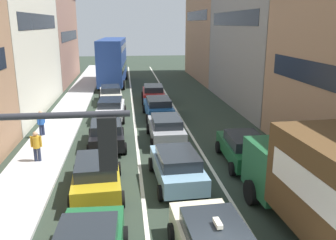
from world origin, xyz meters
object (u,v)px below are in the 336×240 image
at_px(sedan_centre_lane_second, 177,166).
at_px(sedan_centre_lane_fifth, 153,93).
at_px(sedan_left_lane_fourth, 111,108).
at_px(removalist_box_truck, 331,189).
at_px(sedan_right_lane_behind_truck, 244,148).
at_px(pedestrian_mid_sidewalk, 41,122).
at_px(wagon_left_lane_second, 97,174).
at_px(pedestrian_far_sidewalk, 36,145).
at_px(sedan_left_lane_fifth, 111,94).
at_px(sedan_left_lane_third, 106,133).
at_px(coupe_centre_lane_fourth, 158,107).
at_px(bus_mid_queue_primary, 113,60).
at_px(hatchback_centre_lane_third, 166,128).

relative_size(sedan_centre_lane_second, sedan_centre_lane_fifth, 1.00).
bearing_deg(sedan_left_lane_fourth, removalist_box_truck, -154.07).
distance_m(sedan_right_lane_behind_truck, pedestrian_mid_sidewalk, 12.09).
xyz_separation_m(sedan_left_lane_fourth, sedan_centre_lane_fifth, (3.52, 5.38, 0.00)).
distance_m(sedan_centre_lane_second, wagon_left_lane_second, 3.39).
distance_m(sedan_centre_lane_fifth, pedestrian_far_sidewalk, 15.09).
bearing_deg(sedan_left_lane_fifth, wagon_left_lane_second, 176.49).
distance_m(wagon_left_lane_second, sedan_left_lane_fourth, 11.53).
distance_m(sedan_left_lane_third, pedestrian_far_sidewalk, 3.92).
height_order(wagon_left_lane_second, sedan_right_lane_behind_truck, same).
bearing_deg(sedan_left_lane_third, sedan_left_lane_fourth, -3.49).
bearing_deg(sedan_left_lane_third, removalist_box_truck, -148.32).
height_order(coupe_centre_lane_fourth, sedan_left_lane_fourth, same).
relative_size(sedan_left_lane_third, pedestrian_far_sidewalk, 2.64).
distance_m(sedan_left_lane_third, sedan_right_lane_behind_truck, 7.61).
bearing_deg(pedestrian_mid_sidewalk, removalist_box_truck, -6.04).
distance_m(bus_mid_queue_primary, pedestrian_mid_sidewalk, 19.07).
bearing_deg(coupe_centre_lane_fourth, wagon_left_lane_second, 160.60).
bearing_deg(sedan_right_lane_behind_truck, sedan_left_lane_third, 66.41).
xyz_separation_m(removalist_box_truck, sedan_centre_lane_fifth, (-3.54, 21.52, -1.18)).
xyz_separation_m(removalist_box_truck, sedan_left_lane_third, (-7.10, 10.23, -1.18)).
xyz_separation_m(sedan_left_lane_fourth, pedestrian_far_sidewalk, (-3.31, -8.07, 0.15)).
height_order(sedan_centre_lane_fifth, pedestrian_far_sidewalk, pedestrian_far_sidewalk).
relative_size(hatchback_centre_lane_third, pedestrian_far_sidewalk, 2.60).
bearing_deg(sedan_right_lane_behind_truck, hatchback_centre_lane_third, 43.85).
xyz_separation_m(removalist_box_truck, bus_mid_queue_primary, (-7.25, 30.90, 0.86)).
bearing_deg(pedestrian_far_sidewalk, sedan_left_lane_fourth, -24.45).
xyz_separation_m(hatchback_centre_lane_third, sedan_left_lane_third, (-3.43, -0.53, 0.00)).
relative_size(sedan_left_lane_third, bus_mid_queue_primary, 0.41).
bearing_deg(hatchback_centre_lane_third, bus_mid_queue_primary, 9.49).
height_order(coupe_centre_lane_fourth, bus_mid_queue_primary, bus_mid_queue_primary).
xyz_separation_m(bus_mid_queue_primary, pedestrian_far_sidewalk, (-3.13, -22.83, -1.88)).
relative_size(sedan_left_lane_fifth, pedestrian_far_sidewalk, 2.65).
distance_m(sedan_centre_lane_second, sedan_centre_lane_fifth, 16.48).
height_order(hatchback_centre_lane_third, sedan_left_lane_fourth, same).
height_order(wagon_left_lane_second, sedan_left_lane_fourth, same).
distance_m(removalist_box_truck, sedan_left_lane_third, 12.51).
height_order(sedan_centre_lane_second, sedan_right_lane_behind_truck, same).
bearing_deg(wagon_left_lane_second, sedan_right_lane_behind_truck, -75.34).
bearing_deg(sedan_left_lane_fourth, sedan_centre_lane_fifth, -30.92).
height_order(sedan_left_lane_fourth, sedan_left_lane_fifth, same).
bearing_deg(sedan_centre_lane_fifth, sedan_centre_lane_second, -179.04).
bearing_deg(sedan_centre_lane_fifth, removalist_box_truck, -168.56).
height_order(bus_mid_queue_primary, pedestrian_far_sidewalk, bus_mid_queue_primary).
bearing_deg(removalist_box_truck, sedan_left_lane_third, 32.56).
relative_size(sedan_centre_lane_second, sedan_left_lane_fourth, 1.00).
bearing_deg(sedan_left_lane_fourth, coupe_centre_lane_fourth, -88.43).
bearing_deg(sedan_centre_lane_fifth, pedestrian_far_sidewalk, 155.16).
relative_size(sedan_centre_lane_second, sedan_left_lane_fifth, 1.00).
bearing_deg(pedestrian_far_sidewalk, coupe_centre_lane_fourth, -42.25).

